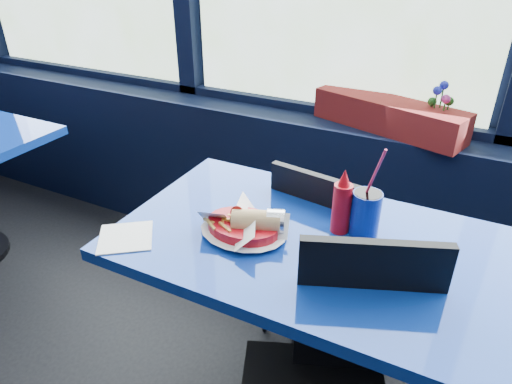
{
  "coord_description": "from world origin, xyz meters",
  "views": [
    {
      "loc": [
        0.64,
        0.92,
        1.55
      ],
      "look_at": [
        0.11,
        1.98,
        0.88
      ],
      "focal_mm": 32.0,
      "sensor_mm": 36.0,
      "label": 1
    }
  ],
  "objects_px": {
    "ketchup_bottle": "(342,205)",
    "soda_cup": "(366,213)",
    "chair_near_back": "(319,246)",
    "flower_vase": "(436,123)",
    "chair_near_front": "(335,372)",
    "planter_box": "(388,115)",
    "food_basket": "(245,225)",
    "near_table": "(312,288)"
  },
  "relations": [
    {
      "from": "near_table",
      "to": "ketchup_bottle",
      "type": "relative_size",
      "value": 5.69
    },
    {
      "from": "chair_near_front",
      "to": "chair_near_back",
      "type": "height_order",
      "value": "chair_near_front"
    },
    {
      "from": "near_table",
      "to": "planter_box",
      "type": "bearing_deg",
      "value": 89.9
    },
    {
      "from": "food_basket",
      "to": "ketchup_bottle",
      "type": "xyz_separation_m",
      "value": [
        0.25,
        0.15,
        0.06
      ]
    },
    {
      "from": "chair_near_back",
      "to": "ketchup_bottle",
      "type": "bearing_deg",
      "value": 127.9
    },
    {
      "from": "food_basket",
      "to": "soda_cup",
      "type": "relative_size",
      "value": 0.85
    },
    {
      "from": "chair_near_front",
      "to": "chair_near_back",
      "type": "distance_m",
      "value": 0.61
    },
    {
      "from": "near_table",
      "to": "soda_cup",
      "type": "relative_size",
      "value": 4.04
    },
    {
      "from": "ketchup_bottle",
      "to": "soda_cup",
      "type": "bearing_deg",
      "value": 15.06
    },
    {
      "from": "near_table",
      "to": "chair_near_back",
      "type": "relative_size",
      "value": 1.41
    },
    {
      "from": "near_table",
      "to": "ketchup_bottle",
      "type": "xyz_separation_m",
      "value": [
        0.04,
        0.09,
        0.27
      ]
    },
    {
      "from": "ketchup_bottle",
      "to": "soda_cup",
      "type": "relative_size",
      "value": 0.71
    },
    {
      "from": "planter_box",
      "to": "soda_cup",
      "type": "xyz_separation_m",
      "value": [
        0.11,
        -0.76,
        -0.04
      ]
    },
    {
      "from": "near_table",
      "to": "planter_box",
      "type": "distance_m",
      "value": 0.92
    },
    {
      "from": "chair_near_back",
      "to": "ketchup_bottle",
      "type": "distance_m",
      "value": 0.45
    },
    {
      "from": "flower_vase",
      "to": "ketchup_bottle",
      "type": "height_order",
      "value": "flower_vase"
    },
    {
      "from": "flower_vase",
      "to": "ketchup_bottle",
      "type": "distance_m",
      "value": 0.77
    },
    {
      "from": "chair_near_front",
      "to": "flower_vase",
      "type": "bearing_deg",
      "value": 65.73
    },
    {
      "from": "chair_near_back",
      "to": "ketchup_bottle",
      "type": "xyz_separation_m",
      "value": [
        0.14,
        -0.24,
        0.35
      ]
    },
    {
      "from": "flower_vase",
      "to": "ketchup_bottle",
      "type": "bearing_deg",
      "value": -101.92
    },
    {
      "from": "soda_cup",
      "to": "planter_box",
      "type": "bearing_deg",
      "value": 98.3
    },
    {
      "from": "planter_box",
      "to": "food_basket",
      "type": "distance_m",
      "value": 0.96
    },
    {
      "from": "near_table",
      "to": "ketchup_bottle",
      "type": "height_order",
      "value": "ketchup_bottle"
    },
    {
      "from": "chair_near_back",
      "to": "planter_box",
      "type": "relative_size",
      "value": 1.27
    },
    {
      "from": "soda_cup",
      "to": "ketchup_bottle",
      "type": "bearing_deg",
      "value": -164.94
    },
    {
      "from": "near_table",
      "to": "flower_vase",
      "type": "xyz_separation_m",
      "value": [
        0.2,
        0.84,
        0.31
      ]
    },
    {
      "from": "chair_near_back",
      "to": "near_table",
      "type": "bearing_deg",
      "value": 114.31
    },
    {
      "from": "chair_near_front",
      "to": "ketchup_bottle",
      "type": "bearing_deg",
      "value": 87.83
    },
    {
      "from": "near_table",
      "to": "chair_near_front",
      "type": "bearing_deg",
      "value": -55.94
    },
    {
      "from": "flower_vase",
      "to": "food_basket",
      "type": "distance_m",
      "value": 1.0
    },
    {
      "from": "near_table",
      "to": "food_basket",
      "type": "bearing_deg",
      "value": -162.66
    },
    {
      "from": "chair_near_back",
      "to": "flower_vase",
      "type": "relative_size",
      "value": 3.49
    },
    {
      "from": "chair_near_front",
      "to": "ketchup_bottle",
      "type": "height_order",
      "value": "ketchup_bottle"
    },
    {
      "from": "planter_box",
      "to": "ketchup_bottle",
      "type": "xyz_separation_m",
      "value": [
        0.04,
        -0.78,
        -0.02
      ]
    },
    {
      "from": "chair_near_front",
      "to": "planter_box",
      "type": "distance_m",
      "value": 1.17
    },
    {
      "from": "planter_box",
      "to": "flower_vase",
      "type": "relative_size",
      "value": 2.75
    },
    {
      "from": "near_table",
      "to": "food_basket",
      "type": "xyz_separation_m",
      "value": [
        -0.21,
        -0.06,
        0.21
      ]
    },
    {
      "from": "chair_near_back",
      "to": "soda_cup",
      "type": "relative_size",
      "value": 2.87
    },
    {
      "from": "ketchup_bottle",
      "to": "food_basket",
      "type": "bearing_deg",
      "value": -148.89
    },
    {
      "from": "near_table",
      "to": "soda_cup",
      "type": "bearing_deg",
      "value": 42.85
    },
    {
      "from": "near_table",
      "to": "chair_near_back",
      "type": "height_order",
      "value": "chair_near_back"
    },
    {
      "from": "near_table",
      "to": "chair_near_back",
      "type": "xyz_separation_m",
      "value": [
        -0.09,
        0.33,
        -0.08
      ]
    }
  ]
}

